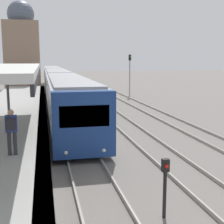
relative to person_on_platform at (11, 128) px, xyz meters
name	(u,v)px	position (x,y,z in m)	size (l,w,h in m)	color
person_on_platform	(11,128)	(0.00, 0.00, 0.00)	(0.40, 0.40, 1.66)	#2D2D33
train_near	(57,82)	(2.78, 25.78, -0.18)	(2.69, 49.13, 3.21)	navy
signal_post_near	(165,181)	(4.34, -3.73, -0.89)	(0.20, 0.21, 1.71)	black
signal_mast_far	(130,70)	(11.39, 24.97, 1.18)	(0.28, 0.29, 4.98)	gray
distant_domed_building	(22,49)	(-1.56, 35.92, 3.98)	(4.86, 4.86, 12.59)	#89705B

